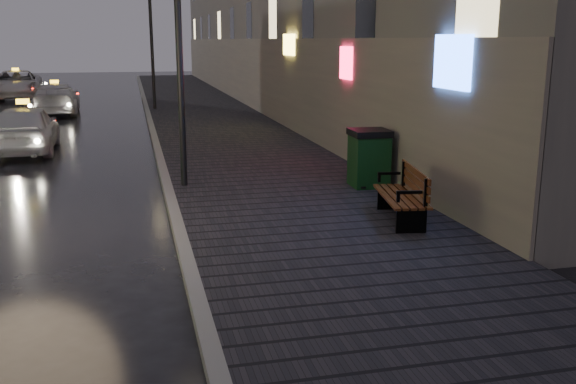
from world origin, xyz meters
name	(u,v)px	position (x,y,z in m)	size (l,w,h in m)	color
ground	(69,314)	(0.00, 0.00, 0.00)	(120.00, 120.00, 0.00)	black
sidewalk	(203,111)	(3.90, 21.00, 0.07)	(4.60, 58.00, 0.15)	black
curb	(148,113)	(1.50, 21.00, 0.07)	(0.20, 58.00, 0.15)	slate
lamp_near	(178,23)	(1.85, 6.00, 3.49)	(0.36, 0.36, 5.28)	black
lamp_far	(151,32)	(1.85, 22.00, 3.49)	(0.36, 0.36, 5.28)	black
bench	(405,194)	(5.28, 2.36, 0.60)	(0.90, 1.85, 0.90)	black
trash_bin	(369,158)	(5.62, 4.99, 0.76)	(0.81, 0.81, 1.20)	black
taxi_near	(25,128)	(-2.14, 12.01, 0.70)	(1.64, 4.09, 1.39)	silver
taxi_mid	(56,99)	(-2.33, 22.01, 0.67)	(1.87, 4.60, 1.34)	silver
taxi_far	(17,85)	(-5.23, 30.64, 0.76)	(2.53, 5.48, 1.52)	#BBBAC1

